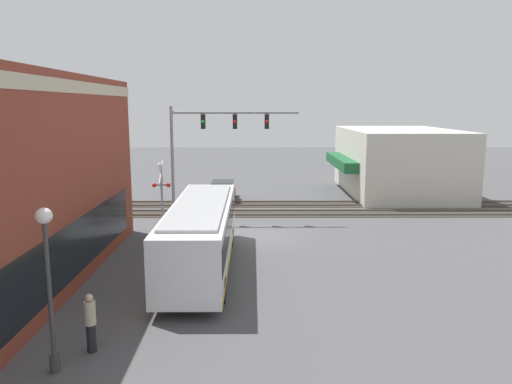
{
  "coord_description": "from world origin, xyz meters",
  "views": [
    {
      "loc": [
        -27.14,
        0.49,
        7.28
      ],
      "look_at": [
        3.13,
        0.29,
        2.0
      ],
      "focal_mm": 35.0,
      "sensor_mm": 36.0,
      "label": 1
    }
  ],
  "objects_px": {
    "pedestrian_at_crossing": "(187,208)",
    "crossing_signal": "(161,185)",
    "pedestrian_by_lamp": "(90,322)",
    "city_bus": "(201,232)",
    "streetlamp": "(48,276)",
    "parked_car_red": "(223,192)"
  },
  "relations": [
    {
      "from": "city_bus",
      "to": "crossing_signal",
      "type": "distance_m",
      "value": 10.14
    },
    {
      "from": "parked_car_red",
      "to": "city_bus",
      "type": "bearing_deg",
      "value": 180.0
    },
    {
      "from": "city_bus",
      "to": "pedestrian_by_lamp",
      "type": "bearing_deg",
      "value": 161.9
    },
    {
      "from": "streetlamp",
      "to": "pedestrian_at_crossing",
      "type": "distance_m",
      "value": 17.99
    },
    {
      "from": "city_bus",
      "to": "streetlamp",
      "type": "bearing_deg",
      "value": 160.36
    },
    {
      "from": "city_bus",
      "to": "streetlamp",
      "type": "relative_size",
      "value": 2.51
    },
    {
      "from": "streetlamp",
      "to": "pedestrian_by_lamp",
      "type": "relative_size",
      "value": 2.56
    },
    {
      "from": "pedestrian_at_crossing",
      "to": "pedestrian_by_lamp",
      "type": "distance_m",
      "value": 16.69
    },
    {
      "from": "crossing_signal",
      "to": "pedestrian_by_lamp",
      "type": "distance_m",
      "value": 17.29
    },
    {
      "from": "crossing_signal",
      "to": "streetlamp",
      "type": "xyz_separation_m",
      "value": [
        -18.37,
        -0.3,
        0.49
      ]
    },
    {
      "from": "streetlamp",
      "to": "parked_car_red",
      "type": "height_order",
      "value": "streetlamp"
    },
    {
      "from": "crossing_signal",
      "to": "parked_car_red",
      "type": "xyz_separation_m",
      "value": [
        6.74,
        -3.46,
        -1.59
      ]
    },
    {
      "from": "parked_car_red",
      "to": "pedestrian_by_lamp",
      "type": "bearing_deg",
      "value": 174.0
    },
    {
      "from": "crossing_signal",
      "to": "pedestrian_at_crossing",
      "type": "distance_m",
      "value": 2.22
    },
    {
      "from": "city_bus",
      "to": "crossing_signal",
      "type": "height_order",
      "value": "crossing_signal"
    },
    {
      "from": "parked_car_red",
      "to": "pedestrian_at_crossing",
      "type": "distance_m",
      "value": 7.49
    },
    {
      "from": "streetlamp",
      "to": "pedestrian_at_crossing",
      "type": "bearing_deg",
      "value": -4.39
    },
    {
      "from": "pedestrian_by_lamp",
      "to": "crossing_signal",
      "type": "bearing_deg",
      "value": 3.15
    },
    {
      "from": "streetlamp",
      "to": "pedestrian_by_lamp",
      "type": "distance_m",
      "value": 2.28
    },
    {
      "from": "city_bus",
      "to": "parked_car_red",
      "type": "distance_m",
      "value": 16.28
    },
    {
      "from": "pedestrian_at_crossing",
      "to": "crossing_signal",
      "type": "bearing_deg",
      "value": 72.32
    },
    {
      "from": "streetlamp",
      "to": "pedestrian_by_lamp",
      "type": "xyz_separation_m",
      "value": [
        1.16,
        -0.65,
        -1.85
      ]
    }
  ]
}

